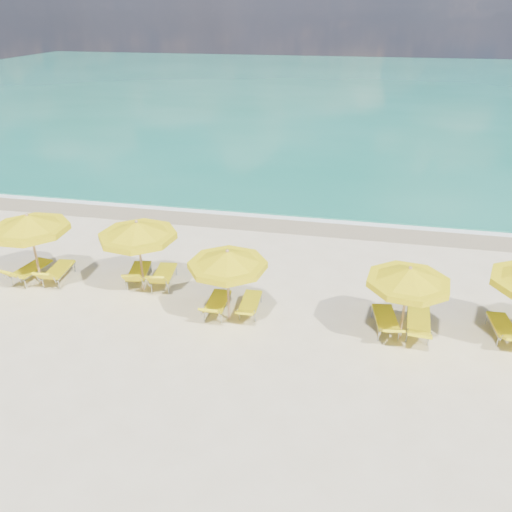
# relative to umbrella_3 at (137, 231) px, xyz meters

# --- Properties ---
(ground_plane) EXTENTS (120.00, 120.00, 0.00)m
(ground_plane) POSITION_rel_umbrella_3_xyz_m (3.64, -0.58, -2.17)
(ground_plane) COLOR beige
(ocean) EXTENTS (120.00, 80.00, 0.30)m
(ocean) POSITION_rel_umbrella_3_xyz_m (3.64, 47.42, -2.17)
(ocean) COLOR #136C57
(ocean) RESTS_ON ground
(wet_sand_band) EXTENTS (120.00, 2.60, 0.01)m
(wet_sand_band) POSITION_rel_umbrella_3_xyz_m (3.64, 6.82, -2.17)
(wet_sand_band) COLOR tan
(wet_sand_band) RESTS_ON ground
(foam_line) EXTENTS (120.00, 1.20, 0.03)m
(foam_line) POSITION_rel_umbrella_3_xyz_m (3.64, 7.62, -2.17)
(foam_line) COLOR white
(foam_line) RESTS_ON ground
(whitecap_near) EXTENTS (14.00, 0.36, 0.05)m
(whitecap_near) POSITION_rel_umbrella_3_xyz_m (-2.36, 16.42, -2.17)
(whitecap_near) COLOR white
(whitecap_near) RESTS_ON ground
(whitecap_far) EXTENTS (18.00, 0.30, 0.05)m
(whitecap_far) POSITION_rel_umbrella_3_xyz_m (11.64, 23.42, -2.17)
(whitecap_far) COLOR white
(whitecap_far) RESTS_ON ground
(umbrella_2) EXTENTS (3.29, 3.29, 2.59)m
(umbrella_2) POSITION_rel_umbrella_3_xyz_m (-3.62, -0.28, 0.04)
(umbrella_2) COLOR tan
(umbrella_2) RESTS_ON ground
(umbrella_3) EXTENTS (3.02, 3.02, 2.54)m
(umbrella_3) POSITION_rel_umbrella_3_xyz_m (0.00, 0.00, 0.00)
(umbrella_3) COLOR tan
(umbrella_3) RESTS_ON ground
(umbrella_4) EXTENTS (2.78, 2.78, 2.36)m
(umbrella_4) POSITION_rel_umbrella_3_xyz_m (3.22, -1.10, -0.15)
(umbrella_4) COLOR tan
(umbrella_4) RESTS_ON ground
(umbrella_5) EXTENTS (2.80, 2.80, 2.34)m
(umbrella_5) POSITION_rel_umbrella_3_xyz_m (8.25, -1.06, -0.18)
(umbrella_5) COLOR tan
(umbrella_5) RESTS_ON ground
(lounger_2_left) EXTENTS (0.91, 1.96, 0.90)m
(lounger_2_left) POSITION_rel_umbrella_3_xyz_m (-4.13, -0.08, -1.93)
(lounger_2_left) COLOR #A5A8AD
(lounger_2_left) RESTS_ON ground
(lounger_2_right) EXTENTS (0.77, 1.86, 0.86)m
(lounger_2_right) POSITION_rel_umbrella_3_xyz_m (-3.16, 0.05, -1.94)
(lounger_2_right) COLOR #A5A8AD
(lounger_2_right) RESTS_ON ground
(lounger_3_left) EXTENTS (0.98, 1.92, 0.88)m
(lounger_3_left) POSITION_rel_umbrella_3_xyz_m (-0.37, 0.49, -1.93)
(lounger_3_left) COLOR #A5A8AD
(lounger_3_left) RESTS_ON ground
(lounger_3_right) EXTENTS (0.85, 1.90, 0.90)m
(lounger_3_right) POSITION_rel_umbrella_3_xyz_m (0.52, 0.51, -1.93)
(lounger_3_right) COLOR #A5A8AD
(lounger_3_right) RESTS_ON ground
(lounger_4_left) EXTENTS (0.63, 1.80, 0.80)m
(lounger_4_left) POSITION_rel_umbrella_3_xyz_m (2.77, -0.82, -1.95)
(lounger_4_left) COLOR #A5A8AD
(lounger_4_left) RESTS_ON ground
(lounger_4_right) EXTENTS (0.61, 1.74, 0.63)m
(lounger_4_right) POSITION_rel_umbrella_3_xyz_m (3.76, -0.56, -1.97)
(lounger_4_right) COLOR #A5A8AD
(lounger_4_right) RESTS_ON ground
(lounger_5_left) EXTENTS (0.87, 1.94, 0.78)m
(lounger_5_left) POSITION_rel_umbrella_3_xyz_m (7.84, -0.73, -1.94)
(lounger_5_left) COLOR #A5A8AD
(lounger_5_left) RESTS_ON ground
(lounger_5_right) EXTENTS (0.82, 2.09, 0.73)m
(lounger_5_right) POSITION_rel_umbrella_3_xyz_m (8.76, -0.63, -1.93)
(lounger_5_right) COLOR #A5A8AD
(lounger_5_right) RESTS_ON ground
(lounger_6_left) EXTENTS (0.69, 1.79, 0.66)m
(lounger_6_left) POSITION_rel_umbrella_3_xyz_m (11.11, -0.38, -1.96)
(lounger_6_left) COLOR #A5A8AD
(lounger_6_left) RESTS_ON ground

